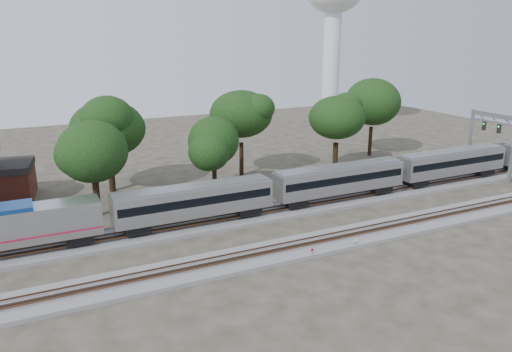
% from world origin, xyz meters
% --- Properties ---
extents(ground, '(160.00, 160.00, 0.00)m').
position_xyz_m(ground, '(0.00, 0.00, 0.00)').
color(ground, '#383328').
rests_on(ground, ground).
extents(track_far, '(160.00, 5.00, 0.73)m').
position_xyz_m(track_far, '(0.00, 6.00, 0.21)').
color(track_far, slate).
rests_on(track_far, ground).
extents(track_near, '(160.00, 5.00, 0.73)m').
position_xyz_m(track_near, '(0.00, -4.00, 0.21)').
color(track_near, slate).
rests_on(track_near, ground).
extents(train, '(131.10, 3.20, 4.71)m').
position_xyz_m(train, '(32.35, 6.00, 3.27)').
color(train, '#A9ABB0').
rests_on(train, ground).
extents(switch_stand_red, '(0.31, 0.07, 0.99)m').
position_xyz_m(switch_stand_red, '(1.41, -6.24, 0.63)').
color(switch_stand_red, '#512D19').
rests_on(switch_stand_red, ground).
extents(switch_stand_white, '(0.33, 0.12, 1.04)m').
position_xyz_m(switch_stand_white, '(6.43, -6.28, 0.67)').
color(switch_stand_white, '#512D19').
rests_on(switch_stand_white, ground).
extents(switch_lever, '(0.53, 0.36, 0.30)m').
position_xyz_m(switch_lever, '(6.02, -5.89, 0.15)').
color(switch_lever, '#512D19').
rests_on(switch_lever, ground).
extents(water_tower, '(12.71, 12.71, 35.18)m').
position_xyz_m(water_tower, '(38.79, 46.91, 26.06)').
color(water_tower, silver).
rests_on(water_tower, ground).
extents(signal_gantry, '(0.67, 7.95, 9.66)m').
position_xyz_m(signal_gantry, '(39.71, 6.00, 7.04)').
color(signal_gantry, gray).
rests_on(signal_gantry, ground).
extents(tree_2, '(7.94, 7.94, 11.20)m').
position_xyz_m(tree_2, '(-15.38, 14.67, 7.79)').
color(tree_2, black).
rests_on(tree_2, ground).
extents(tree_3, '(8.79, 8.79, 12.40)m').
position_xyz_m(tree_3, '(-12.06, 23.61, 8.64)').
color(tree_3, black).
rests_on(tree_3, ground).
extents(tree_4, '(7.31, 7.31, 10.30)m').
position_xyz_m(tree_4, '(0.29, 16.78, 7.17)').
color(tree_4, black).
rests_on(tree_4, ground).
extents(tree_5, '(9.52, 9.52, 13.42)m').
position_xyz_m(tree_5, '(7.06, 23.00, 9.35)').
color(tree_5, black).
rests_on(tree_5, ground).
extents(tree_6, '(8.65, 8.65, 12.19)m').
position_xyz_m(tree_6, '(20.96, 18.50, 8.49)').
color(tree_6, black).
rests_on(tree_6, ground).
extents(tree_7, '(9.58, 9.58, 13.51)m').
position_xyz_m(tree_7, '(32.56, 24.71, 9.42)').
color(tree_7, black).
rests_on(tree_7, ground).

